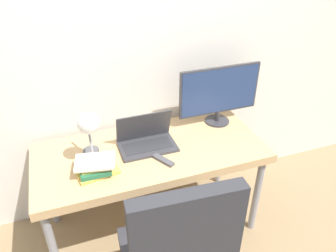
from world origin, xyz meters
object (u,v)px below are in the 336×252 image
Objects in this scene: desk_lamp at (89,126)px; book_stack at (96,167)px; monitor at (219,93)px; laptop at (146,140)px.

book_stack is (-0.00, -0.11, -0.23)m from desk_lamp.
monitor is 1.70× the size of desk_lamp.
desk_lamp is at bearing -168.77° from monitor.
laptop is 0.44m from desk_lamp.
desk_lamp is at bearing -170.60° from laptop.
laptop is 0.61× the size of monitor.
desk_lamp is (-0.37, -0.06, 0.23)m from laptop.
desk_lamp reaches higher than laptop.
book_stack is at bearing -162.51° from monitor.
laptop is at bearing 9.40° from desk_lamp.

